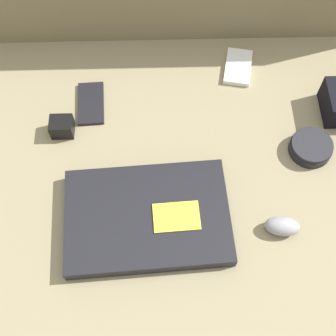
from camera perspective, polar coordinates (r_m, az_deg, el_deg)
name	(u,v)px	position (r m, az deg, el deg)	size (l,w,h in m)	color
ground_plane	(168,200)	(1.11, 0.00, -3.93)	(8.00, 8.00, 0.00)	#7A6651
couch_seat	(168,187)	(1.05, 0.00, -2.34)	(1.13, 0.74, 0.14)	#847A5B
laptop	(148,217)	(0.93, -2.50, -6.00)	(0.33, 0.24, 0.03)	black
computer_mouse	(282,226)	(0.94, 13.76, -6.91)	(0.07, 0.05, 0.03)	gray
speaker_puck	(311,147)	(1.04, 17.03, 2.43)	(0.09, 0.09, 0.03)	black
phone_silver	(91,103)	(1.09, -9.38, 7.79)	(0.06, 0.12, 0.01)	black
phone_black	(238,67)	(1.15, 8.54, 12.09)	(0.08, 0.11, 0.01)	silver
charger_brick	(62,127)	(1.04, -12.81, 4.94)	(0.05, 0.04, 0.04)	black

